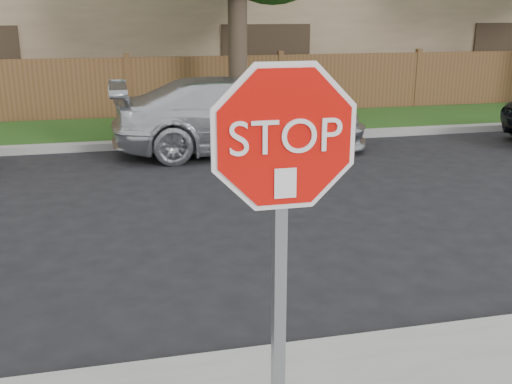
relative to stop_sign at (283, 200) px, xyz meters
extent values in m
plane|color=black|center=(-0.46, 1.48, -1.83)|extent=(90.00, 90.00, 0.00)
cube|color=gray|center=(-0.46, 9.63, -1.75)|extent=(70.00, 0.30, 0.15)
cube|color=#1E4714|center=(-0.46, 11.28, -1.77)|extent=(70.00, 3.00, 0.12)
cube|color=brown|center=(-0.46, 12.88, -1.03)|extent=(70.00, 0.12, 1.60)
cube|color=#8A7655|center=(-0.46, 18.48, 1.17)|extent=(34.00, 8.00, 6.00)
cylinder|color=#382B21|center=(2.04, 11.18, 0.13)|extent=(0.44, 0.44, 3.92)
cube|color=gray|center=(0.00, 0.05, -0.58)|extent=(0.06, 0.06, 2.30)
cylinder|color=white|center=(0.00, -0.02, 0.32)|extent=(1.01, 0.02, 1.01)
cylinder|color=red|center=(0.00, -0.03, 0.32)|extent=(0.93, 0.02, 0.93)
cube|color=white|center=(0.00, -0.05, 0.10)|extent=(0.11, 0.00, 0.15)
imported|color=silver|center=(1.63, 8.85, -1.09)|extent=(5.08, 2.08, 1.47)
camera|label=1|loc=(-0.77, -2.72, 0.90)|focal=42.00mm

